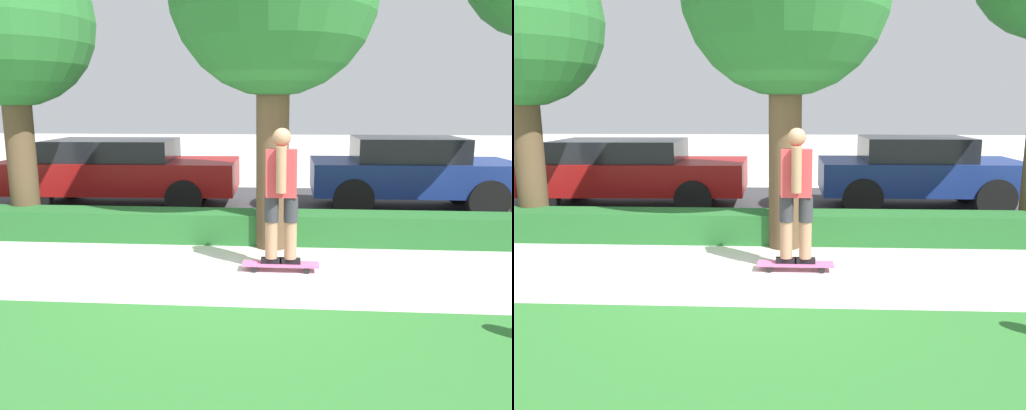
% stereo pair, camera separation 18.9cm
% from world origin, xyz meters
% --- Properties ---
extents(ground_plane, '(60.00, 60.00, 0.00)m').
position_xyz_m(ground_plane, '(0.00, 0.00, 0.00)').
color(ground_plane, beige).
extents(street_asphalt, '(15.59, 5.00, 0.01)m').
position_xyz_m(street_asphalt, '(0.00, 4.20, 0.00)').
color(street_asphalt, '#38383A').
rests_on(street_asphalt, ground_plane).
extents(hedge_row, '(15.59, 0.60, 0.46)m').
position_xyz_m(hedge_row, '(0.00, 1.60, 0.23)').
color(hedge_row, '#236028').
rests_on(hedge_row, ground_plane).
extents(skateboard, '(0.97, 0.24, 0.10)m').
position_xyz_m(skateboard, '(0.57, 0.22, 0.08)').
color(skateboard, '#DB5B93').
rests_on(skateboard, ground_plane).
extents(skater_person, '(0.50, 0.44, 1.70)m').
position_xyz_m(skater_person, '(0.57, 0.22, 1.01)').
color(skater_person, black).
rests_on(skater_person, skateboard).
extents(tree_near, '(2.59, 2.59, 4.63)m').
position_xyz_m(tree_near, '(-3.69, 1.94, 3.27)').
color(tree_near, brown).
rests_on(tree_near, ground_plane).
extents(parked_car_front, '(4.79, 1.91, 1.39)m').
position_xyz_m(parked_car_front, '(-2.84, 4.09, 0.76)').
color(parked_car_front, maroon).
rests_on(parked_car_front, ground_plane).
extents(parked_car_middle, '(3.93, 1.83, 1.46)m').
position_xyz_m(parked_car_middle, '(3.02, 4.14, 0.79)').
color(parked_car_middle, navy).
rests_on(parked_car_middle, ground_plane).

